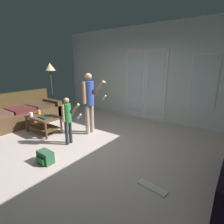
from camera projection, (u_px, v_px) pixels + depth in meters
ground_plane at (84, 147)px, 3.87m from camera, size 6.34×5.44×0.02m
wall_back_with_doors at (145, 75)px, 5.55m from camera, size 6.34×0.09×2.88m
leather_couch at (20, 114)px, 5.22m from camera, size 0.94×2.27×0.90m
coffee_table at (43, 121)px, 4.55m from camera, size 0.92×0.51×0.44m
person_adult at (89, 98)px, 4.35m from camera, size 0.53×0.41×1.52m
person_child at (68, 117)px, 3.83m from camera, size 0.38×0.30×1.05m
floor_lamp at (50, 69)px, 6.14m from camera, size 0.38×0.38×1.75m
backpack at (45, 157)px, 3.20m from camera, size 0.31×0.21×0.22m
loose_keyboard at (152, 187)px, 2.57m from camera, size 0.45×0.19×0.02m
laptop_closed at (46, 117)px, 4.41m from camera, size 0.35×0.26×0.02m
cup_near_edge at (31, 114)px, 4.50m from camera, size 0.08×0.08×0.10m
cup_by_laptop at (39, 112)px, 4.72m from camera, size 0.08×0.08×0.10m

